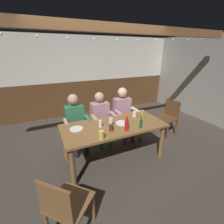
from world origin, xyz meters
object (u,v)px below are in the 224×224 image
object	(u,v)px
chair_empty_near_right	(65,207)
pint_glass_5	(134,114)
dining_table	(114,130)
person_1	(101,116)
pint_glass_1	(142,114)
person_0	(76,121)
bottle_1	(127,125)
pint_glass_3	(111,128)
pint_glass_4	(111,122)
pint_glass_2	(101,135)
person_2	(123,112)
pint_glass_0	(100,124)
chair_empty_near_left	(169,116)
plate_1	(122,123)
plate_0	(76,129)
bottle_0	(141,123)

from	to	relation	value
chair_empty_near_right	pint_glass_5	world-z (taller)	chair_empty_near_right
dining_table	person_1	bearing A→B (deg)	89.83
pint_glass_1	person_0	bearing A→B (deg)	156.03
bottle_1	pint_glass_3	size ratio (longest dim) A/B	2.33
dining_table	pint_glass_4	world-z (taller)	pint_glass_4
pint_glass_5	dining_table	bearing A→B (deg)	-162.77
pint_glass_2	pint_glass_1	bearing A→B (deg)	23.23
chair_empty_near_right	pint_glass_4	distance (m)	1.50
chair_empty_near_right	person_0	bearing A→B (deg)	118.87
pint_glass_3	person_2	bearing A→B (deg)	50.14
pint_glass_0	chair_empty_near_left	bearing A→B (deg)	9.91
pint_glass_4	pint_glass_5	size ratio (longest dim) A/B	1.43
plate_1	pint_glass_1	size ratio (longest dim) A/B	1.76
dining_table	pint_glass_5	world-z (taller)	pint_glass_5
person_2	pint_glass_3	xyz separation A→B (m)	(-0.71, -0.85, 0.12)
person_1	plate_1	world-z (taller)	person_1
person_0	pint_glass_4	xyz separation A→B (m)	(0.50, -0.68, 0.16)
person_2	plate_1	size ratio (longest dim) A/B	5.15
pint_glass_1	pint_glass_5	xyz separation A→B (m)	(-0.14, 0.08, -0.02)
person_1	pint_glass_4	bearing A→B (deg)	82.24
chair_empty_near_right	bottle_1	world-z (taller)	bottle_1
person_2	pint_glass_2	size ratio (longest dim) A/B	8.87
person_2	plate_1	xyz separation A→B (m)	(-0.40, -0.68, 0.07)
pint_glass_1	pint_glass_4	distance (m)	0.78
plate_0	bottle_1	xyz separation A→B (m)	(0.77, -0.41, 0.10)
dining_table	pint_glass_2	size ratio (longest dim) A/B	13.46
chair_empty_near_left	plate_1	world-z (taller)	chair_empty_near_left
pint_glass_0	plate_1	bearing A→B (deg)	-4.28
person_0	pint_glass_1	size ratio (longest dim) A/B	8.87
person_0	plate_1	xyz separation A→B (m)	(0.74, -0.67, 0.09)
chair_empty_near_left	chair_empty_near_right	bearing A→B (deg)	104.97
person_1	pint_glass_5	world-z (taller)	person_1
dining_table	chair_empty_near_left	world-z (taller)	chair_empty_near_left
person_1	plate_1	distance (m)	0.71
pint_glass_1	person_1	bearing A→B (deg)	140.39
plate_0	pint_glass_4	bearing A→B (deg)	-13.07
bottle_0	pint_glass_4	size ratio (longest dim) A/B	1.52
person_1	pint_glass_0	distance (m)	0.72
dining_table	person_0	world-z (taller)	person_0
person_0	dining_table	bearing A→B (deg)	129.43
plate_1	bottle_1	bearing A→B (deg)	-103.86
chair_empty_near_left	pint_glass_0	xyz separation A→B (m)	(-1.99, -0.35, 0.35)
chair_empty_near_left	pint_glass_5	world-z (taller)	chair_empty_near_left
person_2	pint_glass_3	size ratio (longest dim) A/B	11.09
person_1	pint_glass_3	world-z (taller)	person_1
chair_empty_near_right	pint_glass_2	xyz separation A→B (m)	(0.70, 0.69, 0.35)
chair_empty_near_right	pint_glass_1	xyz separation A→B (m)	(1.79, 1.16, 0.35)
plate_1	pint_glass_2	bearing A→B (deg)	-147.13
plate_1	person_2	bearing A→B (deg)	59.29
pint_glass_2	pint_glass_4	bearing A→B (deg)	47.63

